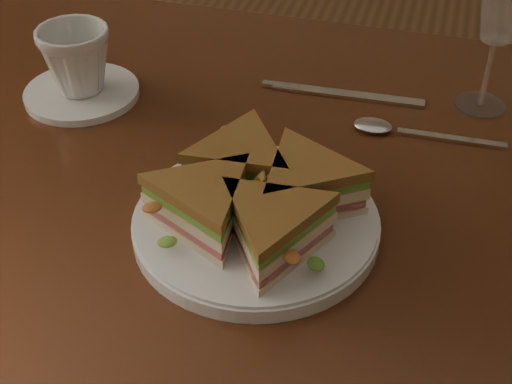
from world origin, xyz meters
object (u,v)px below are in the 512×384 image
Objects in this scene: plate at (256,224)px; knife at (336,94)px; saucer at (82,93)px; wine_glass at (503,4)px; sandwich_wedges at (256,196)px; coffee_cup at (76,60)px; table at (297,242)px; spoon at (392,129)px.

plate is 1.17× the size of knife.
wine_glass is at bearing 12.92° from saucer.
plate is 0.04m from sandwich_wedges.
wine_glass is (0.18, 0.02, 0.14)m from knife.
table is at bearing 8.03° from coffee_cup.
coffee_cup reaches higher than table.
table is 8.04× the size of saucer.
saucer is (-0.29, 0.19, -0.00)m from plate.
plate is 0.24m from spoon.
sandwich_wedges is at bearing -97.85° from knife.
plate is at bearing -117.91° from spoon.
table is 0.18m from spoon.
sandwich_wedges is at bearing -33.30° from saucer.
sandwich_wedges is (-0.00, 0.00, 0.04)m from plate.
knife is at bearing 88.13° from table.
wine_glass is 0.52m from coffee_cup.
sandwich_wedges is 0.35m from saucer.
coffee_cup is at bearing 0.00° from saucer.
knife is (0.01, 0.19, 0.10)m from table.
sandwich_wedges is 1.37× the size of wine_glass.
plate reaches higher than spoon.
wine_glass is (0.21, 0.31, 0.13)m from plate.
sandwich_wedges is at bearing -117.91° from spoon.
table is at bearing -93.71° from knife.
plate is 0.94× the size of sandwich_wedges.
knife is 1.11× the size of wine_glass.
knife is 0.23m from wine_glass.
knife is (0.03, 0.28, -0.01)m from plate.
coffee_cup reaches higher than spoon.
table is 6.52× the size of spoon.
coffee_cup reaches higher than sandwich_wedges.
wine_glass reaches higher than spoon.
wine_glass reaches higher than saucer.
table is at bearing -126.92° from spoon.
spoon is at bearing 62.97° from plate.
wine_glass is at bearing 37.50° from coffee_cup.
sandwich_wedges is 1.24× the size of knife.
spoon is 0.40m from saucer.
plate is at bearing -8.72° from coffee_cup.
plate is at bearing -82.87° from sandwich_wedges.
plate is 0.35m from saucer.
spoon is at bearing -138.75° from wine_glass.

